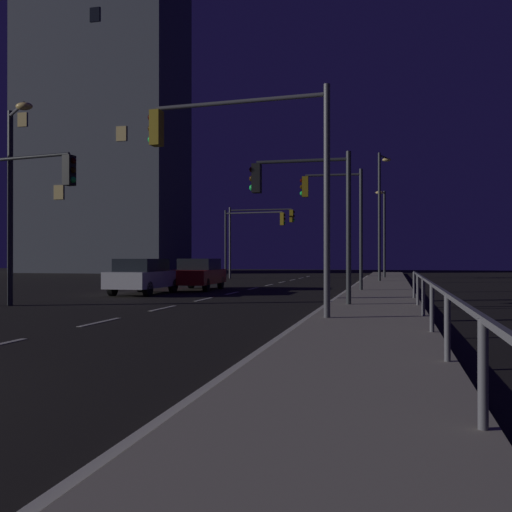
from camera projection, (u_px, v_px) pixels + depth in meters
ground_plane at (208, 299)px, 22.48m from camera, size 112.00×112.00×0.00m
sidewalk_right at (378, 300)px, 20.94m from camera, size 2.89×77.00×0.14m
lane_markings_center at (232, 293)px, 25.88m from camera, size 0.14×50.00×0.01m
lane_edge_line at (343, 293)px, 26.20m from camera, size 0.14×53.00×0.01m
car at (144, 276)px, 25.13m from camera, size 1.85×4.41×1.57m
car_oncoming at (199, 274)px, 28.61m from camera, size 2.04×4.49×1.57m
traffic_light_far_center at (303, 198)px, 18.40m from camera, size 3.33×0.34×4.86m
traffic_light_mid_left at (252, 229)px, 43.80m from camera, size 4.92×0.67×5.33m
traffic_light_near_left at (246, 156)px, 14.63m from camera, size 4.97×0.55×5.75m
traffic_light_near_right at (30, 197)px, 18.51m from camera, size 3.32×0.71×5.14m
traffic_light_far_left at (335, 206)px, 26.30m from camera, size 2.89×0.42×5.55m
traffic_light_far_right at (258, 227)px, 44.19m from camera, size 5.25×0.34×5.58m
street_lamp_across_street at (383, 225)px, 42.76m from camera, size 0.70×1.67×6.51m
street_lamp_median at (381, 206)px, 36.56m from camera, size 0.80×1.54×8.19m
street_lamp_far_end at (13, 185)px, 18.93m from camera, size 1.79×1.50×6.58m
barrier_fence at (432, 294)px, 11.29m from camera, size 0.09×19.86×0.98m
building_distant at (103, 129)px, 63.31m from camera, size 17.36×9.53×31.81m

